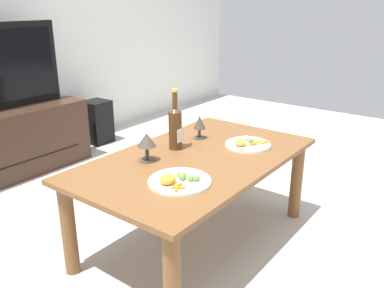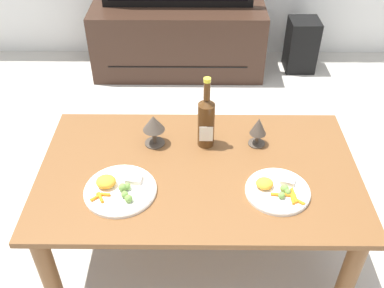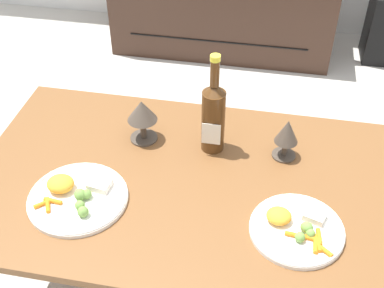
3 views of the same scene
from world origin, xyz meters
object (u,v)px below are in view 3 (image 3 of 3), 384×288
object	(u,v)px
dinner_plate_left	(77,196)
tv_stand	(224,6)
dining_table	(193,201)
goblet_left	(142,113)
wine_bottle	(213,115)
goblet_right	(287,134)
dinner_plate_right	(297,228)

from	to	relation	value
dinner_plate_left	tv_stand	bearing A→B (deg)	84.88
dining_table	goblet_left	size ratio (longest dim) A/B	8.94
tv_stand	wine_bottle	distance (m)	1.58
goblet_right	dinner_plate_left	bearing A→B (deg)	-152.19
wine_bottle	dinner_plate_left	xyz separation A→B (m)	(-0.33, -0.29, -0.11)
goblet_left	dinner_plate_left	world-z (taller)	goblet_left
tv_stand	goblet_left	distance (m)	1.57
goblet_right	dinner_plate_right	size ratio (longest dim) A/B	0.54
tv_stand	goblet_right	bearing A→B (deg)	-75.69
goblet_left	dinner_plate_left	distance (m)	0.32
wine_bottle	dinner_plate_left	distance (m)	0.46
goblet_left	dinner_plate_right	bearing A→B (deg)	-31.00
goblet_left	dining_table	bearing A→B (deg)	-40.67
wine_bottle	tv_stand	bearing A→B (deg)	96.34
dinner_plate_left	dinner_plate_right	size ratio (longest dim) A/B	1.12
dinner_plate_right	tv_stand	bearing A→B (deg)	103.50
dinner_plate_left	goblet_left	bearing A→B (deg)	68.77
tv_stand	dinner_plate_left	xyz separation A→B (m)	(-0.16, -1.82, 0.26)
dining_table	dinner_plate_right	bearing A→B (deg)	-23.58
dinner_plate_left	goblet_right	bearing A→B (deg)	27.81
wine_bottle	goblet_right	world-z (taller)	wine_bottle
goblet_right	dining_table	bearing A→B (deg)	-146.95
tv_stand	goblet_left	world-z (taller)	goblet_left
tv_stand	wine_bottle	size ratio (longest dim) A/B	3.80
tv_stand	dinner_plate_right	world-z (taller)	dinner_plate_right
dinner_plate_left	dining_table	bearing A→B (deg)	23.07
tv_stand	wine_bottle	bearing A→B (deg)	-83.66
dining_table	tv_stand	size ratio (longest dim) A/B	1.04
goblet_right	tv_stand	bearing A→B (deg)	104.31
tv_stand	dinner_plate_left	distance (m)	1.84
wine_bottle	dinner_plate_right	distance (m)	0.41
wine_bottle	goblet_left	distance (m)	0.22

